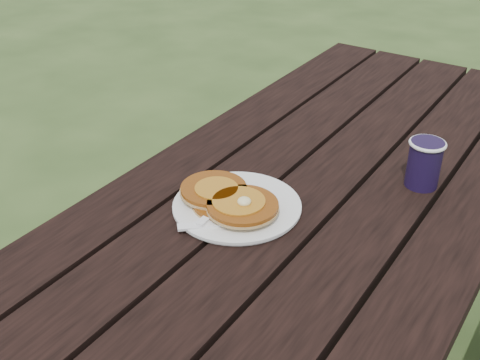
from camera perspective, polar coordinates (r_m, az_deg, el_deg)
The scene contains 6 objects.
picnic_table at distance 1.52m, azimuth 6.19°, elevation -12.95°, with size 1.36×1.80×0.75m.
plate at distance 1.20m, azimuth -0.29°, elevation -2.52°, with size 0.25×0.25×0.01m, color white.
pancake_stack at distance 1.19m, azimuth -1.08°, elevation -1.85°, with size 0.22×0.16×0.04m.
knife at distance 1.14m, azimuth -1.45°, elevation -4.07°, with size 0.02×0.18×0.01m, color white.
fork at distance 1.17m, azimuth -2.46°, elevation -2.93°, with size 0.03×0.16×0.01m, color white, non-canonical shape.
coffee_cup at distance 1.31m, azimuth 17.11°, elevation 1.74°, with size 0.08×0.08×0.10m.
Camera 1 is at (0.47, -0.99, 1.42)m, focal length 45.00 mm.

